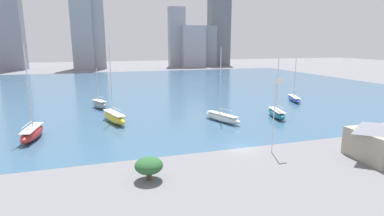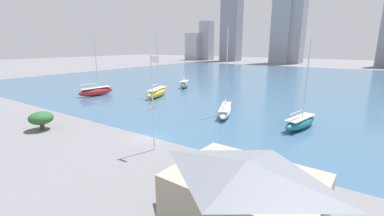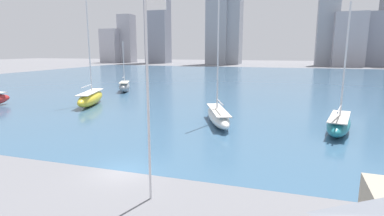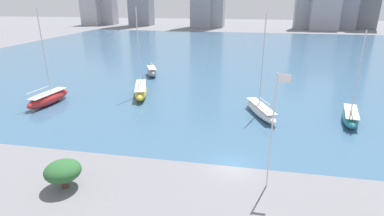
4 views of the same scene
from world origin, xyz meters
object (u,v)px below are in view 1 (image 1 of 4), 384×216
Objects in this scene: sailboat_blue at (294,99)px; sailboat_red at (32,133)px; sailboat_yellow at (114,117)px; sailboat_teal at (277,113)px; sailboat_white at (222,117)px; flag_pole at (274,113)px; sailboat_gray at (100,104)px.

sailboat_red is at bearing -145.93° from sailboat_blue.
sailboat_blue is (50.76, 9.20, -0.36)m from sailboat_yellow.
sailboat_red is 1.30× the size of sailboat_blue.
sailboat_teal is 0.84× the size of sailboat_yellow.
sailboat_blue is (28.75, 15.22, -0.16)m from sailboat_white.
sailboat_blue is at bearing 57.26° from sailboat_teal.
sailboat_teal reaches higher than flag_pole.
sailboat_white reaches higher than sailboat_blue.
sailboat_white is 0.97× the size of sailboat_red.
sailboat_yellow reaches higher than sailboat_gray.
sailboat_teal is 43.82m from sailboat_gray.
sailboat_red is (-49.31, -1.10, 0.14)m from sailboat_teal.
sailboat_teal is at bearing -54.03° from sailboat_gray.
flag_pole is 0.93× the size of sailboat_blue.
sailboat_teal is 1.09× the size of sailboat_blue.
sailboat_teal is at bearing 55.86° from flag_pole.
sailboat_blue is (15.67, 15.47, -0.18)m from sailboat_teal.
sailboat_red is 16.01m from sailboat_yellow.
sailboat_white is 32.53m from sailboat_blue.
sailboat_yellow reaches higher than sailboat_white.
flag_pole is 48.22m from sailboat_gray.
sailboat_white is 32.96m from sailboat_gray.
sailboat_white is at bearing -33.46° from sailboat_yellow.
sailboat_gray is at bearing 121.56° from flag_pole.
sailboat_red is at bearing -170.79° from sailboat_yellow.
sailboat_teal is 1.29× the size of sailboat_gray.
sailboat_yellow reaches higher than sailboat_blue.
sailboat_white is 1.49× the size of sailboat_gray.
sailboat_white reaches higher than sailboat_gray.
sailboat_yellow reaches higher than flag_pole.
sailboat_yellow is at bearing 131.34° from flag_pole.
sailboat_teal is 0.86× the size of sailboat_white.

